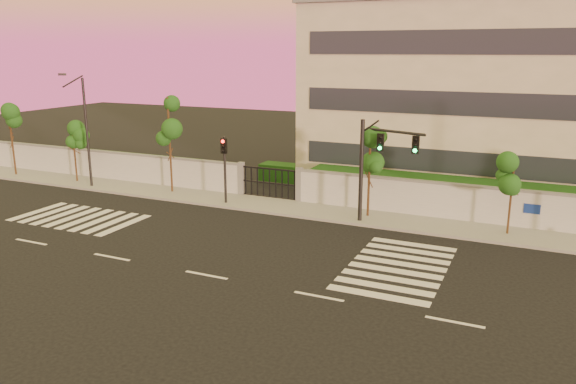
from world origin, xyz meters
name	(u,v)px	position (x,y,z in m)	size (l,w,h in m)	color
ground	(206,275)	(0.00, 0.00, 0.00)	(120.00, 120.00, 0.00)	black
sidewalk	(305,210)	(0.00, 10.50, 0.07)	(60.00, 3.00, 0.15)	gray
perimeter_wall	(316,188)	(0.10, 12.00, 1.07)	(60.00, 0.36, 2.20)	#AEB0B5
hedge_row	(348,184)	(1.17, 14.74, 0.82)	(41.00, 4.25, 1.80)	#183810
institutional_building	(496,95)	(9.00, 21.99, 6.16)	(24.40, 12.40, 12.25)	#B7B19A
road_markings	(221,242)	(-1.58, 3.76, 0.01)	(57.00, 7.62, 0.02)	silver
street_tree_a	(11,126)	(-22.96, 10.19, 3.71)	(1.58, 1.26, 5.05)	#382314
street_tree_b	(74,140)	(-17.27, 10.44, 3.06)	(1.49, 1.18, 4.16)	#382314
street_tree_c	(169,123)	(-9.39, 10.72, 4.57)	(1.63, 1.30, 6.22)	#382314
street_tree_d	(370,153)	(3.75, 10.68, 3.65)	(1.60, 1.27, 4.96)	#382314
street_tree_e	(513,176)	(11.01, 10.54, 3.08)	(1.36, 1.08, 4.19)	#382314
traffic_signal_main	(375,160)	(4.29, 9.61, 3.53)	(3.47, 1.21, 5.59)	black
traffic_signal_secondary	(225,162)	(-4.84, 9.75, 2.63)	(0.32, 0.33, 4.15)	black
streetlight_west	(85,127)	(-15.31, 9.57, 4.14)	(0.46, 1.84, 7.66)	black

